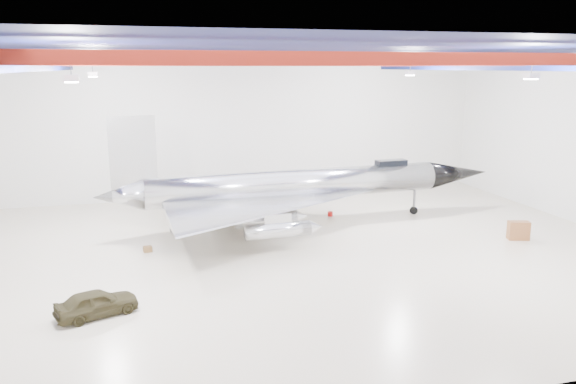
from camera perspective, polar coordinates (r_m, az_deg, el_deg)
name	(u,v)px	position (r m, az deg, el deg)	size (l,w,h in m)	color
floor	(289,253)	(31.32, 0.06, -6.22)	(40.00, 40.00, 0.00)	beige
wall_back	(238,127)	(44.53, -5.06, 6.62)	(40.00, 40.00, 0.00)	silver
ceiling	(289,49)	(29.66, 0.06, 14.33)	(40.00, 40.00, 0.00)	#0A0F38
ceiling_structure	(289,62)	(29.65, 0.06, 13.02)	(39.50, 29.50, 1.08)	maroon
jet_aircraft	(296,189)	(36.24, 0.83, 0.35)	(27.01, 16.09, 7.36)	#BBBEC2
jeep	(97,303)	(24.92, -18.87, -10.61)	(1.34, 3.34, 1.14)	#35301A
desk	(518,230)	(36.28, 22.37, -3.64)	(1.21, 0.61, 1.11)	brown
crate_ply	(148,249)	(32.44, -14.07, -5.65)	(0.46, 0.36, 0.32)	olive
toolbox_red	(253,213)	(39.24, -3.62, -2.11)	(0.45, 0.36, 0.32)	#A51110
parts_bin	(288,217)	(37.67, -0.04, -2.59)	(0.68, 0.54, 0.47)	olive
crate_small	(172,229)	(36.08, -11.66, -3.75)	(0.32, 0.26, 0.23)	#59595B
tool_chest	(330,214)	(38.95, 4.31, -2.23)	(0.36, 0.36, 0.32)	#A51110
spares_box	(265,204)	(41.75, -2.36, -1.20)	(0.35, 0.35, 0.31)	#59595B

